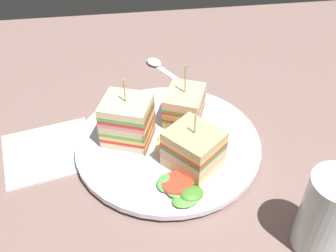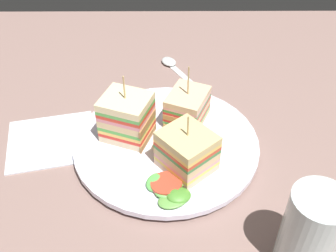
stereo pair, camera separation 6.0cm
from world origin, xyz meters
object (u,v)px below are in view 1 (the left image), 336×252
Objects in this scene: sandwich_wedge_0 at (127,120)px; napkin at (49,151)px; sandwich_wedge_2 at (184,106)px; drinking_glass at (326,219)px; chip_pile at (173,141)px; plate at (168,144)px; sandwich_wedge_1 at (193,149)px; spoon at (159,66)px.

sandwich_wedge_0 is 0.81× the size of napkin.
sandwich_wedge_2 reaches higher than drinking_glass.
sandwich_wedge_0 reaches higher than chip_pile.
chip_pile is at bearing -64.71° from plate.
sandwich_wedge_1 is at bearing -17.41° from sandwich_wedge_0.
sandwich_wedge_2 reaches higher than spoon.
plate is 2.61× the size of sandwich_wedge_0.
drinking_glass reaches higher than spoon.
plate is 3.85× the size of chip_pile.
spoon is 0.92× the size of napkin.
chip_pile is 19.39cm from napkin.
napkin is (-19.03, 2.98, -2.29)cm from chip_pile.
chip_pile is 0.55× the size of napkin.
drinking_glass is at bearing -22.90° from sandwich_wedge_0.
sandwich_wedge_1 is 19.27cm from drinking_glass.
plate reaches higher than spoon.
sandwich_wedge_2 is at bearing 155.29° from spoon.
chip_pile is at bearing -0.91° from sandwich_wedge_2.
sandwich_wedge_2 is 0.74× the size of napkin.
chip_pile reaches higher than plate.
drinking_glass reaches higher than chip_pile.
chip_pile is 24.09cm from drinking_glass.
plate is 7.45cm from sandwich_wedge_0.
sandwich_wedge_0 is 23.94cm from spoon.
drinking_glass is at bearing 167.92° from spoon.
sandwich_wedge_0 is at bearing 166.14° from plate.
spoon is 29.60cm from napkin.
sandwich_wedge_0 is 1.16× the size of sandwich_wedge_1.
sandwich_wedge_0 is at bearing -1.50° from napkin.
sandwich_wedge_2 is (9.35, 3.65, -0.96)cm from sandwich_wedge_0.
spoon is 1.09× the size of drinking_glass.
napkin is (-21.32, 7.24, -4.44)cm from sandwich_wedge_1.
sandwich_wedge_1 is 0.82× the size of drinking_glass.
plate is 2.30× the size of spoon.
spoon is (0.83, 24.93, -2.14)cm from chip_pile.
napkin is at bearing 171.10° from chip_pile.
napkin is at bearing 30.39° from sandwich_wedge_1.
sandwich_wedge_2 reaches higher than sandwich_wedge_1.
sandwich_wedge_1 is 10.58cm from sandwich_wedge_2.
sandwich_wedge_1 is 0.76× the size of spoon.
sandwich_wedge_2 is 22.46cm from napkin.
plate is at bearing 6.80° from sandwich_wedge_0.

